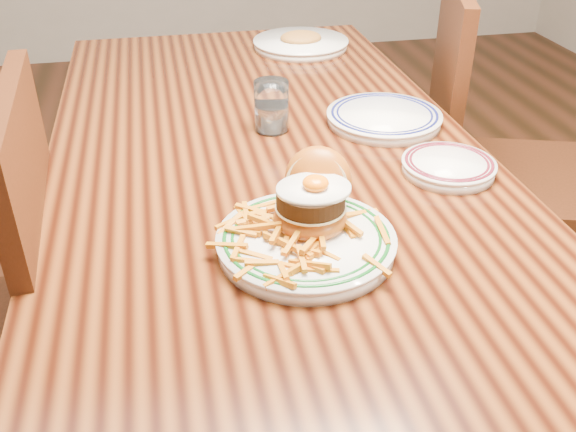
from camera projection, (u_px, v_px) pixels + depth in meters
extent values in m
plane|color=black|center=(269.00, 399.00, 1.70)|extent=(6.00, 6.00, 0.00)
cube|color=black|center=(264.00, 153.00, 1.31)|extent=(0.85, 1.60, 0.05)
cylinder|color=black|center=(115.00, 168.00, 2.06)|extent=(0.07, 0.07, 0.70)
cylinder|color=black|center=(334.00, 148.00, 2.19)|extent=(0.07, 0.07, 0.70)
cube|color=#411C0D|center=(37.00, 229.00, 1.08)|extent=(0.06, 0.45, 0.48)
cylinder|color=#411C0D|center=(82.00, 366.00, 1.50)|extent=(0.04, 0.04, 0.44)
cube|color=#411C0D|center=(511.00, 180.00, 1.75)|extent=(0.58, 0.58, 0.04)
cube|color=#411C0D|center=(447.00, 84.00, 1.63)|extent=(0.18, 0.44, 0.49)
cylinder|color=#411C0D|center=(549.00, 222.00, 2.03)|extent=(0.04, 0.04, 0.44)
cylinder|color=#411C0D|center=(424.00, 215.00, 2.06)|extent=(0.04, 0.04, 0.44)
cylinder|color=#411C0D|center=(433.00, 290.00, 1.74)|extent=(0.04, 0.04, 0.44)
cylinder|color=white|center=(306.00, 245.00, 0.97)|extent=(0.27, 0.27, 0.02)
cylinder|color=white|center=(306.00, 237.00, 0.96)|extent=(0.27, 0.27, 0.01)
torus|color=#0D4C16|center=(306.00, 236.00, 0.96)|extent=(0.25, 0.25, 0.01)
torus|color=#0D4C16|center=(306.00, 236.00, 0.96)|extent=(0.23, 0.23, 0.01)
ellipsoid|color=#A64915|center=(310.00, 217.00, 0.98)|extent=(0.11, 0.11, 0.05)
cylinder|color=beige|center=(311.00, 207.00, 0.97)|extent=(0.11, 0.11, 0.00)
cylinder|color=black|center=(311.00, 198.00, 0.96)|extent=(0.10, 0.10, 0.03)
ellipsoid|color=white|center=(314.00, 189.00, 0.95)|extent=(0.11, 0.09, 0.01)
ellipsoid|color=#F76904|center=(316.00, 183.00, 0.94)|extent=(0.04, 0.04, 0.02)
ellipsoid|color=#A64915|center=(318.00, 180.00, 1.02)|extent=(0.14, 0.13, 0.12)
cylinder|color=beige|center=(316.00, 186.00, 1.00)|extent=(0.10, 0.07, 0.10)
cylinder|color=white|center=(448.00, 169.00, 1.18)|extent=(0.17, 0.17, 0.02)
cylinder|color=white|center=(449.00, 163.00, 1.17)|extent=(0.17, 0.17, 0.01)
torus|color=#51121E|center=(449.00, 162.00, 1.17)|extent=(0.16, 0.16, 0.01)
torus|color=#51121E|center=(449.00, 162.00, 1.17)|extent=(0.15, 0.15, 0.01)
cube|color=silver|center=(457.00, 159.00, 1.19)|extent=(0.11, 0.05, 0.00)
cylinder|color=white|center=(384.00, 120.00, 1.37)|extent=(0.24, 0.24, 0.02)
cylinder|color=white|center=(384.00, 114.00, 1.37)|extent=(0.25, 0.25, 0.01)
torus|color=#101553|center=(384.00, 113.00, 1.37)|extent=(0.23, 0.23, 0.01)
torus|color=#101553|center=(384.00, 113.00, 1.37)|extent=(0.21, 0.21, 0.01)
cylinder|color=white|center=(271.00, 106.00, 1.32)|extent=(0.07, 0.07, 0.11)
cylinder|color=silver|center=(272.00, 117.00, 1.33)|extent=(0.06, 0.06, 0.05)
cylinder|color=white|center=(301.00, 45.00, 1.82)|extent=(0.26, 0.26, 0.02)
cylinder|color=white|center=(301.00, 41.00, 1.82)|extent=(0.27, 0.27, 0.01)
ellipsoid|color=#A7712F|center=(301.00, 38.00, 1.81)|extent=(0.12, 0.10, 0.03)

